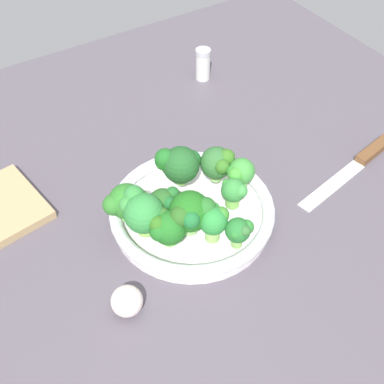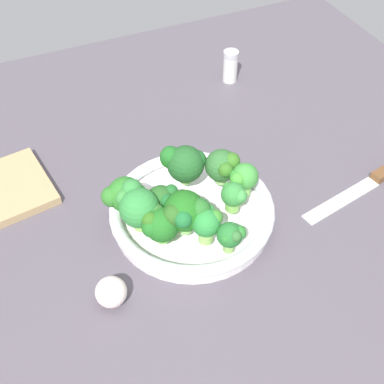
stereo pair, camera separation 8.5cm
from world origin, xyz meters
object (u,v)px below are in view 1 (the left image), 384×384
Objects in this scene: knife at (360,162)px; pepper_shaker at (203,64)px; broccoli_floret_0 at (239,231)px; bowl at (192,212)px; broccoli_floret_1 at (234,191)px; broccoli_floret_3 at (241,174)px; broccoli_floret_10 at (141,210)px; broccoli_floret_9 at (191,212)px; garlic_bulb at (127,301)px; broccoli_floret_6 at (163,203)px; broccoli_floret_5 at (214,220)px; broccoli_floret_4 at (218,163)px; broccoli_floret_7 at (127,202)px; broccoli_floret_8 at (166,227)px; broccoli_floret_2 at (178,163)px.

pepper_shaker is at bearing -76.57° from knife.
bowl is at bearing -82.33° from broccoli_floret_0.
broccoli_floret_3 is at bearing -143.90° from broccoli_floret_1.
broccoli_floret_3 is 0.82× the size of broccoli_floret_10.
broccoli_floret_9 reaches higher than broccoli_floret_0.
broccoli_floret_9 reaches higher than garlic_bulb.
broccoli_floret_0 is at bearing 177.07° from garlic_bulb.
broccoli_floret_0 is 0.92× the size of broccoli_floret_6.
broccoli_floret_10 reaches higher than broccoli_floret_5.
broccoli_floret_9 is (-1.98, 5.16, 1.40)cm from broccoli_floret_6.
broccoli_floret_6 is at bearing 49.12° from pepper_shaker.
broccoli_floret_0 is at bearing 135.71° from broccoli_floret_10.
broccoli_floret_3 is 1.05× the size of broccoli_floret_6.
broccoli_floret_4 reaches higher than garlic_bulb.
garlic_bulb is (24.60, 12.95, -5.24)cm from broccoli_floret_4.
broccoli_floret_4 is 0.86× the size of broccoli_floret_10.
broccoli_floret_10 reaches higher than knife.
broccoli_floret_10 reaches higher than broccoli_floret_3.
broccoli_floret_6 reaches higher than broccoli_floret_1.
broccoli_floret_7 reaches higher than broccoli_floret_8.
broccoli_floret_10 is (6.26, -4.66, -0.11)cm from broccoli_floret_9.
broccoli_floret_5 is 1.05× the size of broccoli_floret_8.
bowl is 43.26cm from pepper_shaker.
bowl is 3.72× the size of broccoli_floret_2.
broccoli_floret_4 is at bearing -158.05° from bowl.
broccoli_floret_4 is at bearing -66.57° from broccoli_floret_3.
garlic_bulb is (8.02, 9.84, -5.95)cm from broccoli_floret_10.
broccoli_floret_7 is at bearing -12.49° from broccoli_floret_3.
garlic_bulb is at bearing -2.93° from broccoli_floret_0.
broccoli_floret_5 reaches higher than broccoli_floret_8.
broccoli_floret_5 reaches higher than broccoli_floret_6.
broccoli_floret_3 is at bearing -163.95° from broccoli_floret_9.
broccoli_floret_1 is 0.74× the size of pepper_shaker.
broccoli_floret_8 is 51.68cm from pepper_shaker.
broccoli_floret_2 is (0.57, -17.09, 0.84)cm from broccoli_floret_0.
broccoli_floret_7 is 3.29cm from broccoli_floret_10.
broccoli_floret_2 is at bearing -111.31° from broccoli_floret_9.
broccoli_floret_5 is (2.37, -3.36, 0.60)cm from broccoli_floret_0.
broccoli_floret_7 is (17.47, -0.01, 0.13)cm from broccoli_floret_4.
broccoli_floret_6 is 4.49cm from broccoli_floret_10.
broccoli_floret_3 is at bearing -8.18° from knife.
broccoli_floret_9 is (10.32, 7.78, 0.82)cm from broccoli_floret_4.
broccoli_floret_7 is 8.05cm from broccoli_floret_8.
garlic_bulb is (26.46, 8.68, -5.17)cm from broccoli_floret_3.
broccoli_floret_4 reaches higher than broccoli_floret_3.
broccoli_floret_4 is (-1.15, -6.47, 0.64)cm from broccoli_floret_1.
broccoli_floret_5 is (9.71, 6.30, 0.24)cm from broccoli_floret_3.
broccoli_floret_4 is 28.30cm from garlic_bulb.
bowl reaches higher than knife.
pepper_shaker is (-34.61, -35.55, -4.60)cm from broccoli_floret_10.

